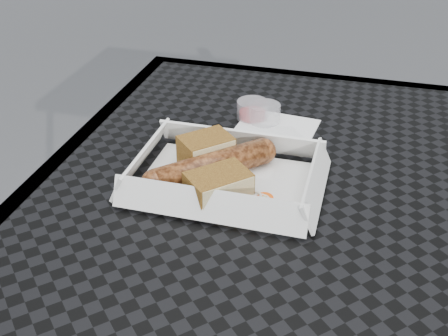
% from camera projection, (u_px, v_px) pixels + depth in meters
% --- Properties ---
extents(patio_table, '(0.80, 0.80, 0.74)m').
position_uv_depth(patio_table, '(327.00, 238.00, 0.77)').
color(patio_table, black).
rests_on(patio_table, ground).
extents(food_tray, '(0.22, 0.15, 0.00)m').
position_uv_depth(food_tray, '(226.00, 182.00, 0.74)').
color(food_tray, white).
rests_on(food_tray, patio_table).
extents(bratwurst, '(0.15, 0.15, 0.04)m').
position_uv_depth(bratwurst, '(211.00, 166.00, 0.74)').
color(bratwurst, brown).
rests_on(bratwurst, food_tray).
extents(bread_near, '(0.08, 0.08, 0.04)m').
position_uv_depth(bread_near, '(206.00, 151.00, 0.77)').
color(bread_near, brown).
rests_on(bread_near, food_tray).
extents(bread_far, '(0.09, 0.09, 0.04)m').
position_uv_depth(bread_far, '(218.00, 187.00, 0.70)').
color(bread_far, brown).
rests_on(bread_far, food_tray).
extents(veg_garnish, '(0.03, 0.03, 0.00)m').
position_uv_depth(veg_garnish, '(258.00, 206.00, 0.69)').
color(veg_garnish, '#FF550B').
rests_on(veg_garnish, food_tray).
extents(napkin, '(0.13, 0.13, 0.00)m').
position_uv_depth(napkin, '(274.00, 131.00, 0.87)').
color(napkin, white).
rests_on(napkin, patio_table).
extents(condiment_cup_sauce, '(0.05, 0.05, 0.03)m').
position_uv_depth(condiment_cup_sauce, '(252.00, 110.00, 0.90)').
color(condiment_cup_sauce, maroon).
rests_on(condiment_cup_sauce, patio_table).
extents(condiment_cup_empty, '(0.05, 0.05, 0.03)m').
position_uv_depth(condiment_cup_empty, '(264.00, 113.00, 0.89)').
color(condiment_cup_empty, silver).
rests_on(condiment_cup_empty, patio_table).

